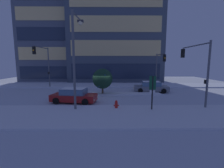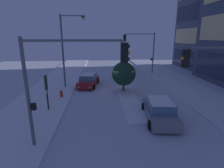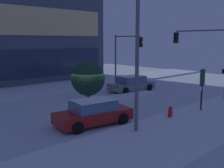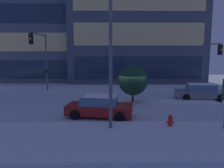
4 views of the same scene
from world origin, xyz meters
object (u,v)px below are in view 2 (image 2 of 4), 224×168
at_px(car_far, 159,110).
at_px(traffic_light_corner_far_left, 142,46).
at_px(traffic_light_corner_far_right, 217,73).
at_px(decorated_tree_median, 124,74).
at_px(fire_hydrant, 61,94).
at_px(street_lamp_arched, 68,42).
at_px(parking_info_sign, 46,89).
at_px(traffic_light_corner_near_right, 67,73).
at_px(car_near, 89,80).

xyz_separation_m(car_far, traffic_light_corner_far_left, (-15.85, 2.39, 3.76)).
xyz_separation_m(traffic_light_corner_far_right, decorated_tree_median, (-8.63, -4.34, -1.82)).
distance_m(fire_hydrant, decorated_tree_median, 6.81).
distance_m(street_lamp_arched, parking_info_sign, 7.38).
xyz_separation_m(fire_hydrant, decorated_tree_median, (-1.54, 6.42, 1.66)).
bearing_deg(traffic_light_corner_far_left, fire_hydrant, 45.32).
bearing_deg(traffic_light_corner_near_right, fire_hydrant, 105.38).
height_order(traffic_light_corner_far_left, parking_info_sign, traffic_light_corner_far_left).
height_order(traffic_light_corner_far_right, decorated_tree_median, traffic_light_corner_far_right).
relative_size(traffic_light_corner_far_left, fire_hydrant, 7.93).
bearing_deg(traffic_light_corner_far_right, car_far, -36.33).
xyz_separation_m(street_lamp_arched, decorated_tree_median, (1.95, 5.99, -3.26)).
height_order(car_far, parking_info_sign, parking_info_sign).
distance_m(traffic_light_corner_far_right, street_lamp_arched, 14.85).
height_order(car_far, street_lamp_arched, street_lamp_arched).
height_order(car_near, traffic_light_corner_near_right, traffic_light_corner_near_right).
bearing_deg(traffic_light_corner_far_right, car_near, -53.80).
distance_m(car_near, street_lamp_arched, 5.08).
bearing_deg(traffic_light_corner_far_left, street_lamp_arched, 35.39).
bearing_deg(parking_info_sign, car_near, 70.56).
distance_m(traffic_light_corner_far_left, fire_hydrant, 15.55).
height_order(car_far, traffic_light_corner_near_right, traffic_light_corner_near_right).
relative_size(traffic_light_corner_near_right, fire_hydrant, 7.27).
distance_m(traffic_light_corner_near_right, parking_info_sign, 6.03).
xyz_separation_m(fire_hydrant, parking_info_sign, (3.01, -0.46, 1.52)).
relative_size(fire_hydrant, decorated_tree_median, 0.25).
bearing_deg(traffic_light_corner_far_right, parking_info_sign, -20.00).
xyz_separation_m(traffic_light_corner_far_right, fire_hydrant, (-7.09, -10.76, -3.48)).
distance_m(car_far, decorated_tree_median, 7.07).
xyz_separation_m(traffic_light_corner_far_right, traffic_light_corner_far_left, (-17.76, -0.21, 0.60)).
height_order(traffic_light_corner_far_right, fire_hydrant, traffic_light_corner_far_right).
relative_size(street_lamp_arched, decorated_tree_median, 2.46).
xyz_separation_m(traffic_light_corner_far_left, parking_info_sign, (13.68, -11.01, -2.56)).
distance_m(traffic_light_corner_near_right, street_lamp_arched, 11.62).
height_order(car_far, decorated_tree_median, decorated_tree_median).
xyz_separation_m(car_near, car_far, (9.46, 5.72, 0.00)).
xyz_separation_m(traffic_light_corner_near_right, fire_hydrant, (-7.95, -2.19, -3.76)).
bearing_deg(traffic_light_corner_far_left, decorated_tree_median, 65.67).
bearing_deg(traffic_light_corner_far_left, car_near, 38.25).
bearing_deg(car_far, decorated_tree_median, 20.63).
bearing_deg(parking_info_sign, street_lamp_arched, 84.43).
height_order(car_near, street_lamp_arched, street_lamp_arched).
distance_m(car_near, traffic_light_corner_near_right, 12.70).
bearing_deg(traffic_light_corner_near_right, car_far, 24.83).
relative_size(street_lamp_arched, fire_hydrant, 10.05).
bearing_deg(traffic_light_corner_far_right, decorated_tree_median, -63.30).
height_order(traffic_light_corner_near_right, street_lamp_arched, street_lamp_arched).
distance_m(traffic_light_corner_near_right, decorated_tree_median, 10.59).
distance_m(traffic_light_corner_near_right, fire_hydrant, 9.06).
relative_size(traffic_light_corner_far_left, parking_info_sign, 2.17).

